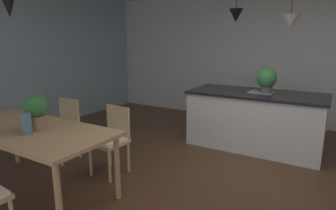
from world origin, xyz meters
TOP-DOWN VIEW (x-y plane):
  - ground_plane at (0.00, 0.00)m, footprint 10.00×8.40m
  - wall_back_kitchen at (0.00, 3.26)m, footprint 10.00×0.12m
  - window_wall_left_glazing at (-4.06, 0.00)m, footprint 0.06×8.40m
  - dining_table at (-1.95, -1.15)m, footprint 2.03×0.92m
  - chair_far_right at (-1.49, -0.32)m, footprint 0.42×0.42m
  - chair_far_left at (-2.41, -0.32)m, footprint 0.41×0.41m
  - kitchen_island at (-0.14, 1.59)m, footprint 2.07×0.97m
  - pendant_over_table at (-1.93, -1.20)m, footprint 0.17×0.17m
  - pendant_over_island_main at (-0.54, 1.59)m, footprint 0.22×0.22m
  - pendant_over_island_aux at (0.26, 1.59)m, footprint 0.25×0.25m
  - potted_plant_on_island at (-0.01, 1.59)m, footprint 0.30×0.30m
  - potted_plant_on_table at (-1.80, -1.13)m, footprint 0.24×0.24m
  - vase_on_dining_table at (-1.74, -1.28)m, footprint 0.10×0.10m

SIDE VIEW (x-z plane):
  - ground_plane at x=0.00m, z-range -0.04..0.00m
  - kitchen_island at x=-0.14m, z-range 0.01..0.92m
  - chair_far_right at x=-1.49m, z-range 0.04..0.91m
  - chair_far_left at x=-2.41m, z-range 0.04..0.91m
  - dining_table at x=-1.95m, z-range 0.31..1.07m
  - vase_on_dining_table at x=-1.74m, z-range 0.76..0.98m
  - potted_plant_on_table at x=-1.80m, z-range 0.78..1.16m
  - potted_plant_on_island at x=-0.01m, z-range 0.92..1.31m
  - wall_back_kitchen at x=0.00m, z-range 0.00..2.70m
  - window_wall_left_glazing at x=-4.06m, z-range 0.00..2.70m
  - pendant_over_island_aux at x=0.26m, z-range 1.55..2.38m
  - pendant_over_table at x=-1.93m, z-range 1.65..2.44m
  - pendant_over_island_main at x=-0.54m, z-range 1.72..2.44m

